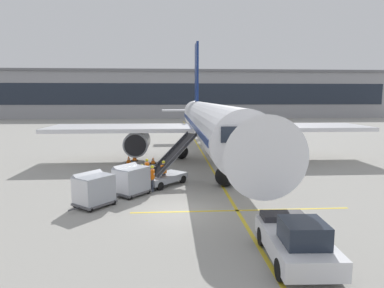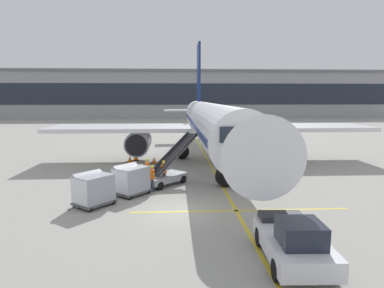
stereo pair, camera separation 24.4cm
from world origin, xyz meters
name	(u,v)px [view 2 (the right image)]	position (x,y,z in m)	size (l,w,h in m)	color
ground_plane	(180,211)	(0.00, 0.00, 0.00)	(600.00, 600.00, 0.00)	#9E9B93
parked_airplane	(210,123)	(3.29, 14.81, 3.63)	(30.44, 39.95, 13.60)	white
belt_loader	(166,171)	(-0.86, 5.78, 0.93)	(4.29, 4.62, 3.50)	#A3A8B2
baggage_cart_lead	(131,179)	(-3.02, 3.29, 1.00)	(2.51, 2.61, 1.91)	#515156
baggage_cart_second	(93,189)	(-4.87, 1.19, 1.00)	(2.51, 2.61, 1.91)	#515156
pushback_tug	(294,241)	(4.09, -5.95, 0.83)	(2.29, 4.49, 1.83)	silver
ground_crew_by_loader	(147,169)	(-2.20, 6.36, 1.00)	(0.35, 0.55, 1.74)	#333847
ground_crew_by_carts	(142,175)	(-2.38, 4.34, 1.00)	(0.46, 0.43, 1.74)	black
ground_crew_marshaller	(152,177)	(-1.70, 3.94, 1.00)	(0.30, 0.57, 1.74)	#333847
ground_crew_wingwalker	(164,171)	(-1.00, 5.52, 1.00)	(0.44, 0.44, 1.74)	#333847
safety_cone_engine_keepout	(136,157)	(-3.96, 14.92, 0.34)	(0.61, 0.61, 0.70)	black
safety_cone_wingtip	(130,159)	(-4.39, 13.75, 0.33)	(0.60, 0.60, 0.68)	black
safety_cone_nose_mark	(154,160)	(-2.10, 13.29, 0.31)	(0.56, 0.56, 0.64)	black
apron_guidance_line_lead_in	(209,161)	(3.06, 14.09, 0.00)	(0.20, 110.00, 0.01)	yellow
apron_guidance_line_stop_bar	(240,211)	(3.29, -0.11, 0.00)	(12.00, 0.20, 0.01)	yellow
terminal_building	(155,94)	(-5.78, 88.96, 7.00)	(141.89, 18.29, 14.10)	#939399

